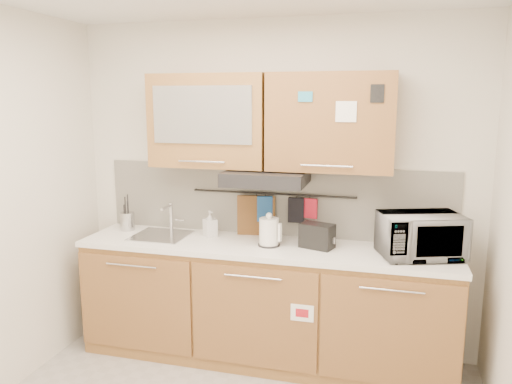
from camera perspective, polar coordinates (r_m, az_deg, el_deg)
The scene contains 17 objects.
wall_back at distance 3.96m, azimuth 2.03°, elevation 0.50°, with size 3.20×3.20×0.00m, color silver.
base_cabinet at distance 3.94m, azimuth 0.91°, elevation -13.20°, with size 2.80×0.64×0.88m.
countertop at distance 3.76m, azimuth 0.92°, elevation -6.32°, with size 2.82×0.62×0.04m, color white.
backsplash at distance 3.97m, azimuth 1.98°, elevation -0.95°, with size 2.80×0.02×0.56m, color silver.
upper_cabinets at distance 3.73m, azimuth 1.39°, elevation 8.07°, with size 1.82×0.37×0.70m.
range_hood at distance 3.70m, azimuth 1.17°, elevation 1.67°, with size 0.60×0.46×0.10m, color black.
sink at distance 4.06m, azimuth -10.77°, elevation -4.90°, with size 0.42×0.40×0.26m.
utensil_rail at distance 3.92m, azimuth 1.86°, elevation -0.20°, with size 0.02×0.02×1.30m, color black.
utensil_crock at distance 4.28m, azimuth -14.48°, elevation -3.22°, with size 0.16×0.16×0.30m.
kettle at distance 3.70m, azimuth 1.51°, elevation -4.67°, with size 0.19×0.18×0.25m.
toaster at distance 3.68m, azimuth 6.99°, elevation -4.96°, with size 0.27×0.21×0.18m.
microwave at distance 3.62m, azimuth 18.30°, elevation -4.75°, with size 0.54×0.37×0.30m, color #999999.
soap_bottle at distance 3.97m, azimuth -5.27°, elevation -3.62°, with size 0.09×0.09×0.20m, color #999999.
cutting_board at distance 3.98m, azimuth 0.01°, elevation -3.07°, with size 0.30×0.02×0.37m, color brown.
oven_mitt at distance 3.95m, azimuth 1.01°, elevation -1.93°, with size 0.12×0.03×0.20m, color #1E4C8C.
dark_pouch at distance 3.89m, azimuth 4.60°, elevation -2.08°, with size 0.12×0.04×0.19m, color black.
pot_holder at distance 3.87m, azimuth 6.11°, elevation -1.86°, with size 0.12×0.02×0.15m, color red.
Camera 1 is at (0.88, -2.30, 2.00)m, focal length 35.00 mm.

